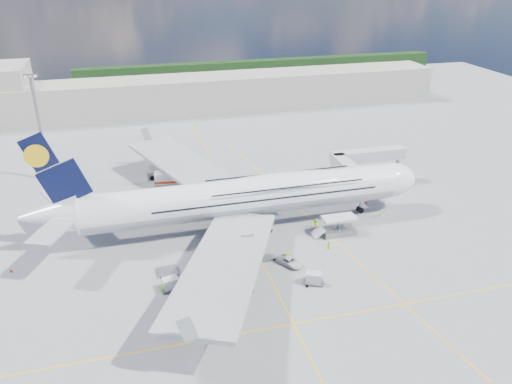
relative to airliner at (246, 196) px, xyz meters
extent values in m
plane|color=gray|center=(-0.26, -10.00, -6.87)|extent=(300.00, 300.00, 0.00)
cube|color=yellow|center=(-0.26, -10.00, -6.86)|extent=(0.25, 220.00, 0.01)
cube|color=yellow|center=(-0.26, -30.00, -6.86)|extent=(120.00, 0.25, 0.01)
cube|color=yellow|center=(13.74, 0.00, -6.86)|extent=(14.16, 99.06, 0.01)
cylinder|color=white|center=(-0.26, 0.00, -0.07)|extent=(62.00, 7.20, 7.20)
cylinder|color=#9EA0A5|center=(-0.26, 0.00, -0.22)|extent=(60.76, 7.13, 7.13)
ellipsoid|color=white|center=(7.74, 0.00, 1.91)|extent=(36.00, 6.84, 3.76)
ellipsoid|color=white|center=(30.74, 0.00, -0.07)|extent=(11.52, 7.20, 7.20)
ellipsoid|color=black|center=(33.98, 0.00, 0.53)|extent=(3.84, 4.16, 1.44)
cone|color=white|center=(-35.76, 0.00, 0.73)|extent=(10.00, 6.84, 6.84)
cube|color=black|center=(-33.76, 0.00, 9.53)|extent=(11.02, 0.46, 14.61)
cylinder|color=yellow|center=(-35.86, 0.00, 12.03)|extent=(4.00, 0.60, 4.00)
cube|color=#999EA3|center=(-8.26, 20.00, -1.27)|extent=(25.49, 39.15, 3.35)
cube|color=#999EA3|center=(-8.26, -20.00, -1.27)|extent=(25.49, 39.15, 3.35)
cylinder|color=#B7BABF|center=(-3.26, 12.50, -3.67)|extent=(5.20, 3.50, 3.50)
cylinder|color=#B7BABF|center=(-7.76, 23.00, -3.67)|extent=(5.20, 3.50, 3.50)
cylinder|color=#B7BABF|center=(-3.26, -12.50, -3.67)|extent=(5.20, 3.50, 3.50)
cylinder|color=#B7BABF|center=(-7.76, -23.00, -3.67)|extent=(5.20, 3.50, 3.50)
cylinder|color=gray|center=(24.74, 0.00, -4.67)|extent=(0.44, 0.44, 3.80)
cylinder|color=black|center=(24.74, 0.00, -6.22)|extent=(1.30, 0.90, 1.30)
cylinder|color=gray|center=(-0.26, 0.00, -4.67)|extent=(0.56, 0.56, 3.80)
cylinder|color=black|center=(-0.26, 3.20, -6.12)|extent=(1.50, 0.90, 1.50)
cube|color=#B7B7BC|center=(24.74, 8.60, 0.23)|extent=(3.00, 10.00, 2.60)
cube|color=#B7B7BC|center=(32.74, 13.60, 0.23)|extent=(18.00, 3.00, 2.60)
cylinder|color=gray|center=(26.74, 11.60, -3.32)|extent=(0.80, 0.80, 7.10)
cylinder|color=black|center=(26.74, 11.60, -6.42)|extent=(0.90, 0.80, 0.90)
cylinder|color=gray|center=(40.74, 13.60, -3.32)|extent=(1.00, 1.00, 7.10)
cube|color=gray|center=(40.74, 13.60, -6.47)|extent=(2.00, 2.00, 0.80)
cylinder|color=#B7B7BC|center=(24.74, 4.80, 0.23)|extent=(3.60, 3.60, 2.80)
cube|color=silver|center=(16.74, -7.10, -3.37)|extent=(6.50, 3.20, 0.35)
cube|color=gray|center=(16.74, -7.10, -6.32)|extent=(6.50, 3.20, 1.10)
cube|color=gray|center=(16.74, -7.10, -4.82)|extent=(0.22, 1.99, 3.00)
cylinder|color=black|center=(14.14, -8.30, -6.52)|extent=(0.70, 0.30, 0.70)
cube|color=silver|center=(12.54, -7.10, -5.87)|extent=(2.16, 2.60, 1.60)
cylinder|color=gray|center=(-40.26, 35.00, 5.63)|extent=(0.70, 0.70, 25.00)
cube|color=gray|center=(-40.26, 35.00, 18.33)|extent=(3.00, 0.40, 0.60)
cube|color=#B2AD9E|center=(-0.26, 85.00, -0.87)|extent=(180.00, 16.00, 12.00)
cube|color=#193814|center=(39.74, 130.00, -2.87)|extent=(160.00, 6.00, 8.00)
cube|color=gray|center=(-14.12, -21.63, -6.47)|extent=(3.61, 2.27, 0.20)
cylinder|color=black|center=(-15.48, -22.30, -6.62)|extent=(0.50, 0.20, 0.50)
cylinder|color=black|center=(-12.77, -20.95, -6.62)|extent=(0.50, 0.20, 0.50)
cube|color=gray|center=(-16.82, -11.40, -6.47)|extent=(3.50, 1.99, 0.21)
cylinder|color=black|center=(-18.19, -12.08, -6.62)|extent=(0.50, 0.21, 0.50)
cylinder|color=black|center=(-15.46, -10.71, -6.62)|extent=(0.50, 0.21, 0.50)
cube|color=gray|center=(-16.72, -16.82, -6.47)|extent=(3.68, 2.45, 0.20)
cylinder|color=black|center=(-18.07, -17.50, -6.62)|extent=(0.50, 0.20, 0.50)
cylinder|color=black|center=(-15.36, -16.14, -6.62)|extent=(0.50, 0.20, 0.50)
cube|color=silver|center=(-16.72, -16.82, -5.57)|extent=(2.77, 2.16, 1.69)
cube|color=gray|center=(-16.75, -12.59, -6.49)|extent=(3.27, 1.77, 0.19)
cylinder|color=black|center=(-18.05, -13.24, -6.63)|extent=(0.48, 0.19, 0.48)
cylinder|color=black|center=(-15.45, -11.94, -6.63)|extent=(0.48, 0.19, 0.48)
cube|color=gray|center=(6.16, -21.39, -6.47)|extent=(3.86, 3.11, 0.20)
cylinder|color=black|center=(4.79, -22.08, -6.62)|extent=(0.50, 0.20, 0.50)
cylinder|color=black|center=(7.52, -20.71, -6.62)|extent=(0.50, 0.20, 0.50)
cube|color=silver|center=(6.16, -21.39, -5.56)|extent=(2.99, 2.62, 1.71)
cube|color=gray|center=(0.67, -12.39, -6.50)|extent=(3.40, 2.20, 0.19)
cylinder|color=black|center=(-0.59, -13.02, -6.64)|extent=(0.46, 0.19, 0.46)
cylinder|color=black|center=(1.94, -11.76, -6.64)|extent=(0.46, 0.19, 0.46)
cube|color=white|center=(-5.20, -12.39, -6.13)|extent=(3.09, 1.66, 1.38)
cube|color=black|center=(-5.20, -12.39, -5.28)|extent=(1.18, 1.37, 0.53)
cylinder|color=black|center=(-6.26, -12.97, -6.53)|extent=(0.68, 0.27, 0.68)
cylinder|color=black|center=(-4.14, -11.80, -6.53)|extent=(0.68, 0.27, 0.68)
cube|color=gray|center=(-12.56, 21.84, -5.76)|extent=(7.48, 3.47, 2.22)
cube|color=white|center=(-13.34, 21.84, -3.64)|extent=(5.62, 3.36, 2.45)
cube|color=white|center=(-9.78, 21.84, -4.76)|extent=(2.28, 2.77, 1.78)
cube|color=black|center=(-9.00, 21.84, -4.53)|extent=(0.42, 2.23, 1.00)
cylinder|color=black|center=(-10.11, 20.57, -6.26)|extent=(1.22, 0.39, 1.22)
cylinder|color=black|center=(-15.01, 23.12, -6.26)|extent=(1.22, 0.39, 1.22)
cube|color=red|center=(-13.34, 21.84, -4.42)|extent=(5.68, 3.43, 0.56)
cube|color=gray|center=(-13.92, 29.56, -5.79)|extent=(7.04, 2.64, 2.16)
cube|color=white|center=(-14.68, 29.56, -3.73)|extent=(5.21, 2.73, 2.38)
cube|color=white|center=(-11.22, 29.56, -4.81)|extent=(1.96, 2.50, 1.73)
cube|color=black|center=(-10.46, 29.56, -4.60)|extent=(0.17, 2.16, 0.97)
cylinder|color=black|center=(-11.54, 28.31, -6.27)|extent=(1.19, 0.38, 1.19)
cylinder|color=black|center=(-16.30, 30.80, -6.27)|extent=(1.19, 0.38, 1.19)
imported|color=silver|center=(4.18, -15.05, -6.18)|extent=(4.54, 5.37, 1.37)
imported|color=#B1DB17|center=(27.86, -3.06, -6.09)|extent=(0.65, 0.68, 1.57)
imported|color=#BEFF1A|center=(13.48, -3.57, -5.94)|extent=(1.08, 0.95, 1.85)
imported|color=#A7F81A|center=(-18.13, -17.64, -5.91)|extent=(0.62, 1.18, 1.92)
imported|color=#9AE317|center=(12.79, -11.80, -6.08)|extent=(0.78, 0.91, 1.58)
imported|color=#C6FF1A|center=(4.24, -13.61, -6.00)|extent=(1.28, 1.00, 1.74)
cone|color=red|center=(28.07, 3.60, -6.58)|extent=(0.45, 0.45, 0.58)
cube|color=red|center=(28.07, 3.60, -6.85)|extent=(0.39, 0.39, 0.03)
cone|color=red|center=(-10.25, 16.12, -6.55)|extent=(0.50, 0.50, 0.63)
cube|color=red|center=(-10.25, 16.12, -6.85)|extent=(0.43, 0.43, 0.03)
cone|color=red|center=(-12.94, 19.74, -6.55)|extent=(0.50, 0.50, 0.64)
cube|color=red|center=(-12.94, 19.74, -6.85)|extent=(0.43, 0.43, 0.03)
cone|color=red|center=(-5.00, -19.76, -6.57)|extent=(0.47, 0.47, 0.60)
cube|color=red|center=(-5.00, -19.76, -6.85)|extent=(0.41, 0.41, 0.03)
cone|color=red|center=(-16.15, -21.77, -6.62)|extent=(0.39, 0.39, 0.49)
cube|color=red|center=(-16.15, -21.77, -6.85)|extent=(0.34, 0.34, 0.03)
cone|color=red|center=(-42.67, -4.76, -6.56)|extent=(0.48, 0.48, 0.62)
cube|color=red|center=(-42.67, -4.76, -6.85)|extent=(0.42, 0.42, 0.03)
camera|label=1|loc=(-20.51, -84.61, 41.94)|focal=35.00mm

